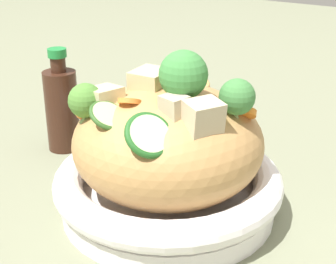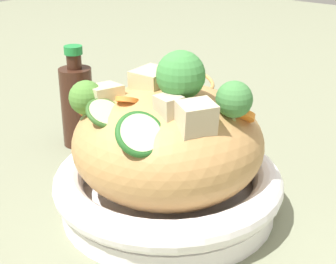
# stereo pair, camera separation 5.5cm
# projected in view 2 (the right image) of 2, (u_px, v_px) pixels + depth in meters

# --- Properties ---
(ground_plane) EXTENTS (3.00, 3.00, 0.00)m
(ground_plane) POSITION_uv_depth(u_px,v_px,m) (168.00, 209.00, 0.59)
(ground_plane) COLOR slate
(serving_bowl) EXTENTS (0.26, 0.26, 0.06)m
(serving_bowl) POSITION_uv_depth(u_px,v_px,m) (168.00, 188.00, 0.58)
(serving_bowl) COLOR white
(serving_bowl) RESTS_ON ground_plane
(noodle_heap) EXTENTS (0.21, 0.21, 0.13)m
(noodle_heap) POSITION_uv_depth(u_px,v_px,m) (168.00, 142.00, 0.55)
(noodle_heap) COLOR tan
(noodle_heap) RESTS_ON serving_bowl
(broccoli_florets) EXTENTS (0.12, 0.18, 0.08)m
(broccoli_florets) POSITION_uv_depth(u_px,v_px,m) (170.00, 87.00, 0.51)
(broccoli_florets) COLOR #A0B66F
(broccoli_florets) RESTS_ON serving_bowl
(carrot_coins) EXTENTS (0.11, 0.19, 0.05)m
(carrot_coins) POSITION_uv_depth(u_px,v_px,m) (164.00, 105.00, 0.53)
(carrot_coins) COLOR orange
(carrot_coins) RESTS_ON serving_bowl
(zucchini_slices) EXTENTS (0.18, 0.14, 0.04)m
(zucchini_slices) POSITION_uv_depth(u_px,v_px,m) (142.00, 109.00, 0.52)
(zucchini_slices) COLOR #C2E29F
(zucchini_slices) RESTS_ON serving_bowl
(chicken_chunks) EXTENTS (0.08, 0.15, 0.04)m
(chicken_chunks) POSITION_uv_depth(u_px,v_px,m) (153.00, 98.00, 0.51)
(chicken_chunks) COLOR #C7B492
(chicken_chunks) RESTS_ON serving_bowl
(soy_sauce_bottle) EXTENTS (0.05, 0.05, 0.15)m
(soy_sauce_bottle) POSITION_uv_depth(u_px,v_px,m) (77.00, 104.00, 0.73)
(soy_sauce_bottle) COLOR #381E14
(soy_sauce_bottle) RESTS_ON ground_plane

